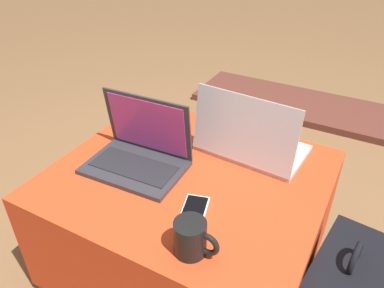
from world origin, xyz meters
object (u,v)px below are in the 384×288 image
coffee_mug (192,238)px  laptop_far (250,142)px  cell_phone (194,211)px  laptop_near (139,152)px

coffee_mug → laptop_far: bearing=94.1°
cell_phone → coffee_mug: bearing=-78.9°
laptop_far → cell_phone: laptop_far is taller
laptop_near → coffee_mug: bearing=-38.8°
laptop_far → coffee_mug: 0.49m
laptop_far → coffee_mug: size_ratio=3.07×
laptop_far → coffee_mug: (0.04, -0.49, -0.00)m
laptop_near → laptop_far: (0.31, 0.24, 0.00)m
laptop_far → coffee_mug: bearing=98.3°
laptop_far → cell_phone: 0.37m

